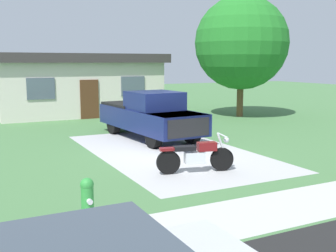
% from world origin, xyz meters
% --- Properties ---
extents(ground_plane, '(80.00, 80.00, 0.00)m').
position_xyz_m(ground_plane, '(0.00, 0.00, 0.00)').
color(ground_plane, '#457341').
extents(driveway_pad, '(4.87, 8.71, 0.01)m').
position_xyz_m(driveway_pad, '(0.00, 0.00, 0.00)').
color(driveway_pad, '#ABABAB').
rests_on(driveway_pad, ground).
extents(sidewalk_strip, '(36.00, 1.80, 0.01)m').
position_xyz_m(sidewalk_strip, '(0.00, -6.00, 0.00)').
color(sidewalk_strip, '#B4B4AE').
rests_on(sidewalk_strip, ground).
extents(motorcycle, '(2.18, 0.85, 1.09)m').
position_xyz_m(motorcycle, '(-0.57, -2.74, 0.47)').
color(motorcycle, black).
rests_on(motorcycle, ground).
extents(pickup_truck, '(2.43, 5.76, 1.90)m').
position_xyz_m(pickup_truck, '(0.43, 2.68, 0.95)').
color(pickup_truck, black).
rests_on(pickup_truck, ground).
extents(fire_hydrant, '(0.32, 0.40, 0.87)m').
position_xyz_m(fire_hydrant, '(-4.26, -4.93, 0.43)').
color(fire_hydrant, '#2D8C38').
rests_on(fire_hydrant, ground).
extents(shade_tree, '(5.13, 5.13, 6.65)m').
position_xyz_m(shade_tree, '(7.73, 6.52, 4.07)').
color(shade_tree, brown).
rests_on(shade_tree, ground).
extents(neighbor_house, '(9.60, 5.60, 3.50)m').
position_xyz_m(neighbor_house, '(-0.09, 11.91, 1.79)').
color(neighbor_house, beige).
rests_on(neighbor_house, ground).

